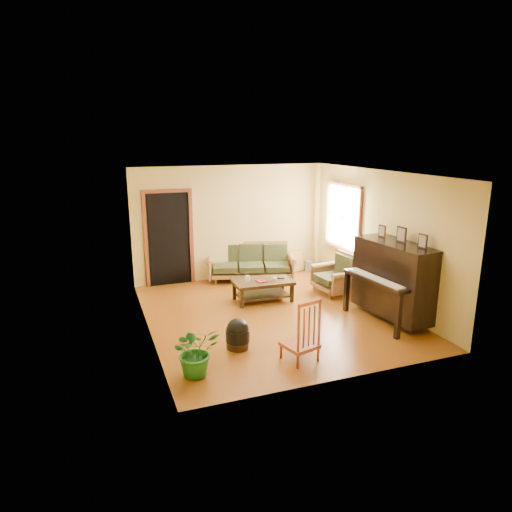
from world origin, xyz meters
name	(u,v)px	position (x,y,z in m)	size (l,w,h in m)	color
floor	(272,314)	(0.00, 0.00, 0.00)	(5.00, 5.00, 0.00)	#67340D
doorway	(169,239)	(-1.45, 2.48, 1.02)	(1.08, 0.16, 2.05)	black
window	(343,217)	(2.21, 1.30, 1.50)	(0.12, 1.36, 1.46)	white
sofa	(251,262)	(0.34, 2.15, 0.42)	(1.95, 0.82, 0.84)	brown
coffee_table	(263,291)	(0.10, 0.75, 0.21)	(1.17, 0.64, 0.43)	black
armchair	(334,274)	(1.66, 0.66, 0.43)	(0.81, 0.85, 0.85)	brown
piano	(395,281)	(1.97, -0.95, 0.71)	(0.95, 1.61, 1.42)	black
footstool	(238,337)	(-1.04, -1.10, 0.18)	(0.38, 0.38, 0.36)	black
red_chair	(300,329)	(-0.30, -1.79, 0.49)	(0.46, 0.50, 0.98)	maroon
leaning_frame	(296,261)	(1.60, 2.38, 0.27)	(0.40, 0.09, 0.53)	gold
ceramic_crock	(310,266)	(1.95, 2.35, 0.13)	(0.20, 0.20, 0.25)	#354BA0
potted_plant	(196,351)	(-1.83, -1.70, 0.37)	(0.66, 0.57, 0.73)	#1B5F1D
book	(258,282)	(-0.04, 0.68, 0.44)	(0.16, 0.22, 0.02)	maroon
candle	(248,279)	(-0.22, 0.78, 0.49)	(0.08, 0.08, 0.13)	white
glass_jar	(275,279)	(0.32, 0.66, 0.46)	(0.09, 0.09, 0.06)	white
remote	(281,278)	(0.49, 0.75, 0.43)	(0.15, 0.04, 0.02)	black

